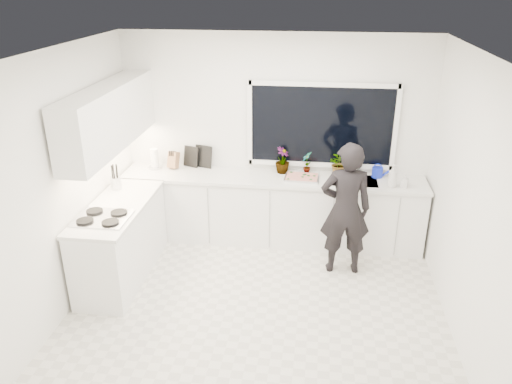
# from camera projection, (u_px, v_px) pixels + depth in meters

# --- Properties ---
(floor) EXTENTS (4.00, 3.50, 0.02)m
(floor) POSITION_uv_depth(u_px,v_px,m) (258.00, 302.00, 5.52)
(floor) COLOR beige
(floor) RESTS_ON ground
(wall_back) EXTENTS (4.00, 0.02, 2.70)m
(wall_back) POSITION_uv_depth(u_px,v_px,m) (275.00, 138.00, 6.58)
(wall_back) COLOR white
(wall_back) RESTS_ON ground
(wall_left) EXTENTS (0.02, 3.50, 2.70)m
(wall_left) POSITION_uv_depth(u_px,v_px,m) (68.00, 180.00, 5.22)
(wall_left) COLOR white
(wall_left) RESTS_ON ground
(wall_right) EXTENTS (0.02, 3.50, 2.70)m
(wall_right) POSITION_uv_depth(u_px,v_px,m) (468.00, 201.00, 4.75)
(wall_right) COLOR white
(wall_right) RESTS_ON ground
(ceiling) EXTENTS (4.00, 3.50, 0.02)m
(ceiling) POSITION_uv_depth(u_px,v_px,m) (259.00, 50.00, 4.44)
(ceiling) COLOR white
(ceiling) RESTS_ON wall_back
(window) EXTENTS (1.80, 0.02, 1.00)m
(window) POSITION_uv_depth(u_px,v_px,m) (321.00, 125.00, 6.40)
(window) COLOR black
(window) RESTS_ON wall_back
(base_cabinets_back) EXTENTS (3.92, 0.58, 0.88)m
(base_cabinets_back) POSITION_uv_depth(u_px,v_px,m) (272.00, 210.00, 6.66)
(base_cabinets_back) COLOR white
(base_cabinets_back) RESTS_ON floor
(base_cabinets_left) EXTENTS (0.58, 1.60, 0.88)m
(base_cabinets_left) POSITION_uv_depth(u_px,v_px,m) (121.00, 242.00, 5.86)
(base_cabinets_left) COLOR white
(base_cabinets_left) RESTS_ON floor
(countertop_back) EXTENTS (3.94, 0.62, 0.04)m
(countertop_back) POSITION_uv_depth(u_px,v_px,m) (272.00, 178.00, 6.47)
(countertop_back) COLOR silver
(countertop_back) RESTS_ON base_cabinets_back
(countertop_left) EXTENTS (0.62, 1.60, 0.04)m
(countertop_left) POSITION_uv_depth(u_px,v_px,m) (117.00, 207.00, 5.68)
(countertop_left) COLOR silver
(countertop_left) RESTS_ON base_cabinets_left
(upper_cabinets) EXTENTS (0.34, 2.10, 0.70)m
(upper_cabinets) POSITION_uv_depth(u_px,v_px,m) (109.00, 117.00, 5.63)
(upper_cabinets) COLOR white
(upper_cabinets) RESTS_ON wall_left
(sink) EXTENTS (0.58, 0.42, 0.14)m
(sink) POSITION_uv_depth(u_px,v_px,m) (354.00, 184.00, 6.37)
(sink) COLOR silver
(sink) RESTS_ON countertop_back
(faucet) EXTENTS (0.03, 0.03, 0.22)m
(faucet) POSITION_uv_depth(u_px,v_px,m) (354.00, 167.00, 6.49)
(faucet) COLOR silver
(faucet) RESTS_ON countertop_back
(stovetop) EXTENTS (0.56, 0.48, 0.03)m
(stovetop) POSITION_uv_depth(u_px,v_px,m) (102.00, 217.00, 5.35)
(stovetop) COLOR black
(stovetop) RESTS_ON countertop_left
(person) EXTENTS (0.63, 0.45, 1.63)m
(person) POSITION_uv_depth(u_px,v_px,m) (345.00, 209.00, 5.81)
(person) COLOR black
(person) RESTS_ON floor
(pizza_tray) EXTENTS (0.45, 0.34, 0.03)m
(pizza_tray) POSITION_uv_depth(u_px,v_px,m) (302.00, 178.00, 6.39)
(pizza_tray) COLOR silver
(pizza_tray) RESTS_ON countertop_back
(pizza) EXTENTS (0.41, 0.30, 0.01)m
(pizza) POSITION_uv_depth(u_px,v_px,m) (302.00, 177.00, 6.39)
(pizza) COLOR #C03D19
(pizza) RESTS_ON pizza_tray
(watering_can) EXTENTS (0.15, 0.15, 0.13)m
(watering_can) POSITION_uv_depth(u_px,v_px,m) (377.00, 172.00, 6.43)
(watering_can) COLOR #1529C7
(watering_can) RESTS_ON countertop_back
(paper_towel_roll) EXTENTS (0.12, 0.12, 0.26)m
(paper_towel_roll) POSITION_uv_depth(u_px,v_px,m) (155.00, 159.00, 6.70)
(paper_towel_roll) COLOR white
(paper_towel_roll) RESTS_ON countertop_back
(knife_block) EXTENTS (0.16, 0.14, 0.22)m
(knife_block) POSITION_uv_depth(u_px,v_px,m) (174.00, 160.00, 6.71)
(knife_block) COLOR olive
(knife_block) RESTS_ON countertop_back
(utensil_crock) EXTENTS (0.15, 0.15, 0.16)m
(utensil_crock) POSITION_uv_depth(u_px,v_px,m) (116.00, 183.00, 6.07)
(utensil_crock) COLOR #B4B4B8
(utensil_crock) RESTS_ON countertop_left
(picture_frame_large) EXTENTS (0.21, 0.10, 0.28)m
(picture_frame_large) POSITION_uv_depth(u_px,v_px,m) (191.00, 157.00, 6.77)
(picture_frame_large) COLOR black
(picture_frame_large) RESTS_ON countertop_back
(picture_frame_small) EXTENTS (0.24, 0.10, 0.30)m
(picture_frame_small) POSITION_uv_depth(u_px,v_px,m) (203.00, 156.00, 6.74)
(picture_frame_small) COLOR black
(picture_frame_small) RESTS_ON countertop_back
(herb_plants) EXTENTS (1.07, 0.39, 0.34)m
(herb_plants) POSITION_uv_depth(u_px,v_px,m) (320.00, 163.00, 6.48)
(herb_plants) COLOR #26662D
(herb_plants) RESTS_ON countertop_back
(soap_bottles) EXTENTS (0.27, 0.13, 0.29)m
(soap_bottles) POSITION_uv_depth(u_px,v_px,m) (396.00, 177.00, 6.10)
(soap_bottles) COLOR #D8BF66
(soap_bottles) RESTS_ON countertop_back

